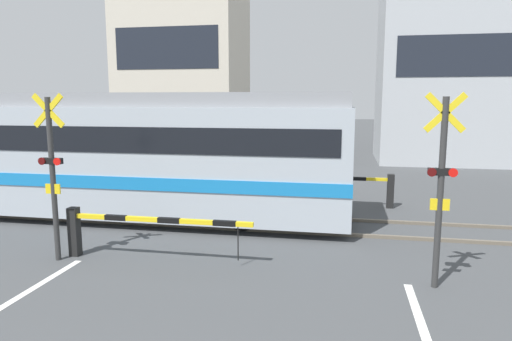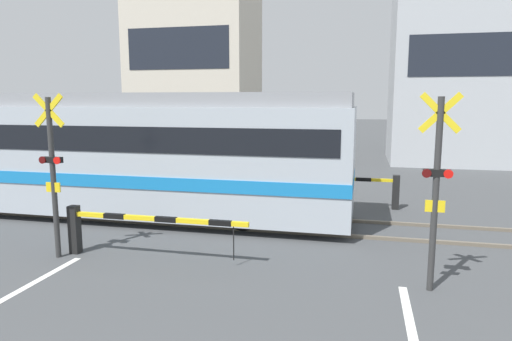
% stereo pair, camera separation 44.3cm
% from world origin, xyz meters
% --- Properties ---
extents(rail_track_near, '(50.00, 0.10, 0.08)m').
position_xyz_m(rail_track_near, '(0.00, 10.65, 0.04)').
color(rail_track_near, '#6B6051').
rests_on(rail_track_near, ground_plane).
extents(rail_track_far, '(50.00, 0.10, 0.08)m').
position_xyz_m(rail_track_far, '(0.00, 12.09, 0.04)').
color(rail_track_far, '#6B6051').
rests_on(rail_track_far, ground_plane).
extents(commuter_train, '(14.18, 2.68, 3.45)m').
position_xyz_m(commuter_train, '(-4.80, 11.37, 1.84)').
color(commuter_train, '#ADB7C1').
rests_on(commuter_train, ground_plane).
extents(crossing_barrier_near, '(3.96, 0.20, 1.04)m').
position_xyz_m(crossing_barrier_near, '(-2.44, 8.18, 0.71)').
color(crossing_barrier_near, black).
rests_on(crossing_barrier_near, ground_plane).
extents(crossing_barrier_far, '(3.96, 0.20, 1.04)m').
position_xyz_m(crossing_barrier_far, '(2.44, 13.91, 0.71)').
color(crossing_barrier_far, black).
rests_on(crossing_barrier_far, ground_plane).
extents(crossing_signal_left, '(0.68, 0.15, 3.40)m').
position_xyz_m(crossing_signal_left, '(-3.69, 7.86, 1.88)').
color(crossing_signal_left, '#333333').
rests_on(crossing_signal_left, ground_plane).
extents(crossing_signal_right, '(0.68, 0.15, 3.40)m').
position_xyz_m(crossing_signal_right, '(3.69, 7.86, 1.88)').
color(crossing_signal_right, '#333333').
rests_on(crossing_signal_right, ground_plane).
extents(pedestrian, '(0.38, 0.22, 1.67)m').
position_xyz_m(pedestrian, '(-1.02, 16.31, 0.96)').
color(pedestrian, '#23232D').
rests_on(pedestrian, ground_plane).
extents(building_left_of_street, '(6.72, 5.45, 10.85)m').
position_xyz_m(building_left_of_street, '(-7.20, 25.67, 5.42)').
color(building_left_of_street, beige).
rests_on(building_left_of_street, ground_plane).
extents(building_right_of_street, '(7.33, 5.45, 9.67)m').
position_xyz_m(building_right_of_street, '(7.51, 25.67, 4.83)').
color(building_right_of_street, '#B2B7BC').
rests_on(building_right_of_street, ground_plane).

